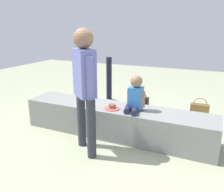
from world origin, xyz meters
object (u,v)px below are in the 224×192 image
at_px(water_bottle_near_gift, 73,107).
at_px(handbag_black_leather, 141,103).
at_px(adult_standing, 85,81).
at_px(handbag_brown_canvas, 200,109).
at_px(cake_box_white, 180,117).
at_px(cake_plate, 112,107).
at_px(party_cup_red, 116,118).
at_px(child_seated, 135,95).
at_px(gift_bag, 130,111).

bearing_deg(water_bottle_near_gift, handbag_black_leather, 29.61).
height_order(adult_standing, handbag_black_leather, adult_standing).
distance_m(water_bottle_near_gift, handbag_brown_canvas, 2.30).
bearing_deg(adult_standing, handbag_black_leather, 84.87).
height_order(cake_box_white, handbag_black_leather, handbag_black_leather).
height_order(cake_plate, cake_box_white, cake_plate).
distance_m(cake_plate, handbag_black_leather, 1.32).
bearing_deg(cake_box_white, party_cup_red, -152.37).
xyz_separation_m(cake_plate, cake_box_white, (0.79, 1.05, -0.39)).
height_order(child_seated, party_cup_red, child_seated).
bearing_deg(cake_plate, party_cup_red, 108.19).
distance_m(water_bottle_near_gift, handbag_black_leather, 1.28).
xyz_separation_m(gift_bag, cake_box_white, (0.77, 0.36, -0.10)).
relative_size(child_seated, cake_plate, 2.16).
bearing_deg(gift_bag, child_seated, -65.03).
xyz_separation_m(cake_box_white, handbag_black_leather, (-0.77, 0.23, 0.07)).
xyz_separation_m(child_seated, handbag_brown_canvas, (0.75, 1.36, -0.53)).
height_order(adult_standing, cake_box_white, adult_standing).
bearing_deg(party_cup_red, handbag_brown_canvas, 35.58).
bearing_deg(handbag_black_leather, gift_bag, -89.93).
height_order(gift_bag, handbag_black_leather, gift_bag).
relative_size(adult_standing, cake_box_white, 4.73).
bearing_deg(child_seated, cake_plate, -167.13).
bearing_deg(party_cup_red, water_bottle_near_gift, 173.74).
height_order(gift_bag, water_bottle_near_gift, gift_bag).
relative_size(child_seated, party_cup_red, 4.11).
xyz_separation_m(child_seated, gift_bag, (-0.29, 0.62, -0.48)).
xyz_separation_m(adult_standing, cake_box_white, (0.93, 1.53, -0.85)).
distance_m(water_bottle_near_gift, cake_box_white, 1.93).
relative_size(adult_standing, handbag_black_leather, 4.27).
bearing_deg(water_bottle_near_gift, handbag_brown_canvas, 20.05).
height_order(cake_plate, party_cup_red, cake_plate).
height_order(child_seated, cake_box_white, child_seated).
distance_m(adult_standing, water_bottle_near_gift, 1.69).
bearing_deg(cake_box_white, child_seated, -116.14).
bearing_deg(child_seated, handbag_black_leather, 103.42).
relative_size(water_bottle_near_gift, party_cup_red, 1.69).
distance_m(cake_plate, water_bottle_near_gift, 1.32).
distance_m(gift_bag, party_cup_red, 0.27).
bearing_deg(gift_bag, handbag_brown_canvas, 35.54).
bearing_deg(gift_bag, adult_standing, -97.74).
height_order(cake_plate, gift_bag, cake_plate).
bearing_deg(handbag_brown_canvas, cake_box_white, -125.69).
bearing_deg(cake_box_white, water_bottle_near_gift, -167.84).
bearing_deg(cake_plate, adult_standing, -106.16).
bearing_deg(handbag_black_leather, handbag_brown_canvas, 8.39).
bearing_deg(adult_standing, handbag_brown_canvas, 57.82).
relative_size(gift_bag, handbag_brown_canvas, 1.14).
distance_m(party_cup_red, handbag_brown_canvas, 1.53).
height_order(child_seated, adult_standing, adult_standing).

